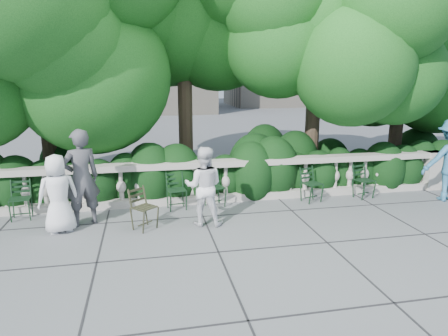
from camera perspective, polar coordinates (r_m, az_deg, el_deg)
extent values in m
plane|color=#575A5F|center=(7.96, 1.43, -8.65)|extent=(90.00, 90.00, 0.00)
cube|color=#9E998E|center=(9.59, -0.94, -4.24)|extent=(12.00, 0.32, 0.18)
cube|color=#9E998E|center=(9.37, -0.96, 0.67)|extent=(12.00, 0.36, 0.14)
cube|color=#9E998E|center=(11.93, 27.51, -0.25)|extent=(0.44, 0.44, 1.00)
cylinder|color=#3F3023|center=(10.97, -23.67, 3.89)|extent=(0.40, 0.40, 2.80)
ellipsoid|color=#113E13|center=(10.46, -25.36, 15.91)|extent=(5.28, 5.28, 3.96)
cylinder|color=#3F3023|center=(11.33, -5.51, 6.72)|extent=(0.40, 0.40, 3.40)
ellipsoid|color=#113E13|center=(10.85, -5.54, 20.95)|extent=(6.24, 6.24, 4.68)
cylinder|color=#3F3023|center=(11.58, 12.47, 5.61)|extent=(0.40, 0.40, 3.00)
ellipsoid|color=#113E13|center=(11.11, 14.11, 17.75)|extent=(5.52, 5.52, 4.14)
cylinder|color=#3F3023|center=(13.50, 23.35, 5.02)|extent=(0.40, 0.40, 2.60)
ellipsoid|color=#113E13|center=(13.08, 25.21, 13.88)|extent=(4.80, 4.80, 3.60)
imported|color=white|center=(8.18, -22.62, -3.43)|extent=(0.85, 0.67, 1.52)
imported|color=#44444A|center=(8.37, -19.73, -1.33)|extent=(0.84, 0.71, 1.95)
imported|color=white|center=(7.95, -2.91, -2.61)|extent=(0.89, 0.77, 1.59)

